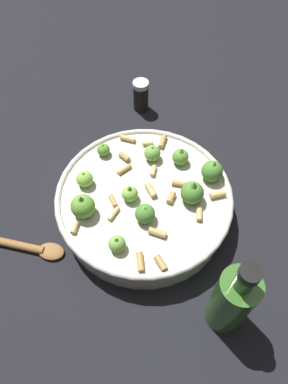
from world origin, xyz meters
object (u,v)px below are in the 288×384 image
Objects in this scene: cooking_pan at (144,201)px; olive_oil_bottle at (232,300)px; wooden_spoon at (11,244)px; pepper_shaker at (141,95)px.

cooking_pan is 0.25m from olive_oil_bottle.
wooden_spoon is (0.27, -0.05, -0.03)m from cooking_pan.
pepper_shaker is (-0.13, -0.28, 0.00)m from cooking_pan.
olive_oil_bottle is at bearing 134.09° from wooden_spoon.
olive_oil_bottle is at bearing 78.23° from pepper_shaker.
pepper_shaker is 0.39× the size of wooden_spoon.
olive_oil_bottle is (-0.02, 0.25, 0.04)m from cooking_pan.
cooking_pan is 4.27× the size of pepper_shaker.
olive_oil_bottle reaches higher than pepper_shaker.
pepper_shaker is 0.54m from olive_oil_bottle.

